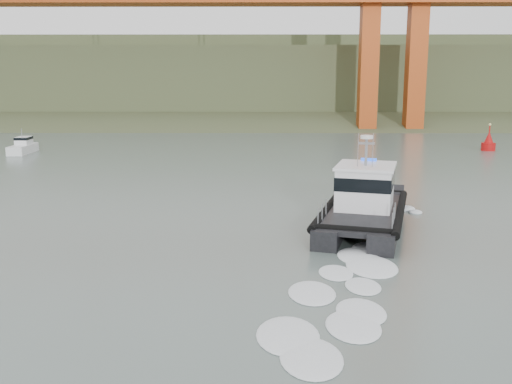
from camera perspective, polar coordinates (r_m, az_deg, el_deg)
ground at (r=25.24m, az=1.24°, el=-9.68°), size 400.00×400.00×0.00m
headlands at (r=149.06m, az=0.50°, el=10.61°), size 500.00×105.36×27.12m
patrol_boat at (r=35.79m, az=10.76°, el=-1.09°), size 7.51×12.75×5.83m
motorboat at (r=75.24m, az=-22.26°, el=4.21°), size 2.01×5.67×3.09m
nav_buoy at (r=77.89m, az=22.23°, el=4.56°), size 1.74×1.74×3.62m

